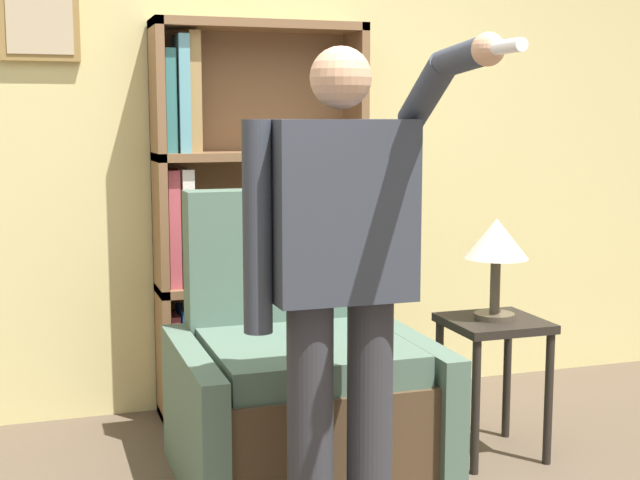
% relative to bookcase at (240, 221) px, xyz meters
% --- Properties ---
extents(wall_back, '(8.00, 0.11, 2.80)m').
position_rel_bookcase_xyz_m(wall_back, '(0.05, 0.16, 0.45)').
color(wall_back, '#DBCC84').
rests_on(wall_back, ground_plane).
extents(bookcase, '(1.02, 0.28, 1.90)m').
position_rel_bookcase_xyz_m(bookcase, '(0.00, 0.00, 0.00)').
color(bookcase, brown).
rests_on(bookcase, ground_plane).
extents(armchair, '(1.00, 0.93, 1.15)m').
position_rel_bookcase_xyz_m(armchair, '(0.05, -0.84, -0.59)').
color(armchair, '#4C3823').
rests_on(armchair, ground_plane).
extents(person_standing, '(0.59, 0.78, 1.68)m').
position_rel_bookcase_xyz_m(person_standing, '(-0.05, -1.60, 0.01)').
color(person_standing, '#2D2D33').
rests_on(person_standing, ground_plane).
extents(side_table, '(0.40, 0.40, 0.60)m').
position_rel_bookcase_xyz_m(side_table, '(0.89, -0.91, -0.47)').
color(side_table, black).
rests_on(side_table, ground_plane).
extents(table_lamp, '(0.27, 0.27, 0.43)m').
position_rel_bookcase_xyz_m(table_lamp, '(0.89, -0.91, -0.03)').
color(table_lamp, '#4C4233').
rests_on(table_lamp, side_table).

